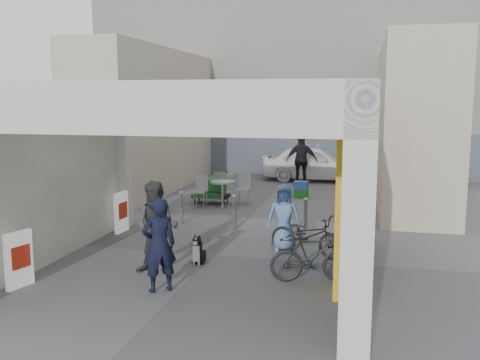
% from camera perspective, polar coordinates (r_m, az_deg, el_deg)
% --- Properties ---
extents(ground, '(90.00, 90.00, 0.00)m').
position_cam_1_polar(ground, '(11.44, -2.89, -7.96)').
color(ground, '#56565B').
rests_on(ground, ground).
extents(arcade_canopy, '(6.40, 6.45, 6.40)m').
position_cam_1_polar(arcade_canopy, '(10.08, -1.32, 3.14)').
color(arcade_canopy, '#B9B9B5').
rests_on(arcade_canopy, ground).
extents(far_building, '(18.00, 4.08, 8.00)m').
position_cam_1_polar(far_building, '(24.73, 6.14, 10.26)').
color(far_building, silver).
rests_on(far_building, ground).
extents(plaza_bldg_left, '(2.00, 9.00, 5.00)m').
position_cam_1_polar(plaza_bldg_left, '(19.57, -9.62, 6.26)').
color(plaza_bldg_left, '#AEA790').
rests_on(plaza_bldg_left, ground).
extents(plaza_bldg_right, '(2.00, 9.00, 5.00)m').
position_cam_1_polar(plaza_bldg_right, '(18.11, 17.82, 5.79)').
color(plaza_bldg_right, '#AEA790').
rests_on(plaza_bldg_right, ground).
extents(bollard_left, '(0.09, 0.09, 0.85)m').
position_cam_1_polar(bollard_left, '(14.16, -6.27, -3.00)').
color(bollard_left, gray).
rests_on(bollard_left, ground).
extents(bollard_center, '(0.09, 0.09, 0.86)m').
position_cam_1_polar(bollard_center, '(13.50, -0.64, -3.49)').
color(bollard_center, gray).
rests_on(bollard_center, ground).
extents(bollard_right, '(0.09, 0.09, 0.81)m').
position_cam_1_polar(bollard_right, '(13.45, 7.01, -3.72)').
color(bollard_right, gray).
rests_on(bollard_right, ground).
extents(advert_board_near, '(0.22, 0.55, 1.00)m').
position_cam_1_polar(advert_board_near, '(10.15, -22.51, -7.82)').
color(advert_board_near, white).
rests_on(advert_board_near, ground).
extents(advert_board_far, '(0.14, 0.55, 1.00)m').
position_cam_1_polar(advert_board_far, '(13.53, -12.53, -3.35)').
color(advert_board_far, white).
rests_on(advert_board_far, ground).
extents(cafe_set, '(1.58, 1.28, 0.96)m').
position_cam_1_polar(cafe_set, '(16.62, -2.04, -1.52)').
color(cafe_set, '#A6A6AB').
rests_on(cafe_set, ground).
extents(produce_stand, '(1.14, 0.62, 0.75)m').
position_cam_1_polar(produce_stand, '(16.92, -3.11, -1.49)').
color(produce_stand, black).
rests_on(produce_stand, ground).
extents(crate_stack, '(0.47, 0.38, 0.56)m').
position_cam_1_polar(crate_stack, '(17.94, 6.53, -1.01)').
color(crate_stack, '#18561D').
rests_on(crate_stack, ground).
extents(border_collie, '(0.22, 0.44, 0.61)m').
position_cam_1_polar(border_collie, '(10.80, -4.51, -7.66)').
color(border_collie, black).
rests_on(border_collie, ground).
extents(man_with_dog, '(0.71, 0.66, 1.63)m').
position_cam_1_polar(man_with_dog, '(9.24, -8.62, -6.86)').
color(man_with_dog, black).
rests_on(man_with_dog, ground).
extents(man_back_turned, '(0.91, 0.74, 1.75)m').
position_cam_1_polar(man_back_turned, '(10.17, -8.85, -5.06)').
color(man_back_turned, '#38383A').
rests_on(man_back_turned, ground).
extents(man_elderly, '(0.77, 0.55, 1.46)m').
position_cam_1_polar(man_elderly, '(11.64, 4.67, -3.98)').
color(man_elderly, '#5878AC').
rests_on(man_elderly, ground).
extents(man_crates, '(1.23, 0.73, 1.96)m').
position_cam_1_polar(man_crates, '(20.25, 6.59, 2.09)').
color(man_crates, black).
rests_on(man_crates, ground).
extents(bicycle_front, '(1.77, 1.09, 0.88)m').
position_cam_1_polar(bicycle_front, '(11.34, 7.18, -5.88)').
color(bicycle_front, black).
rests_on(bicycle_front, ground).
extents(bicycle_rear, '(1.60, 0.80, 0.92)m').
position_cam_1_polar(bicycle_rear, '(9.76, 7.75, -8.14)').
color(bicycle_rear, black).
rests_on(bicycle_rear, ground).
extents(white_van, '(4.15, 1.72, 1.41)m').
position_cam_1_polar(white_van, '(21.75, 7.88, 1.78)').
color(white_van, white).
rests_on(white_van, ground).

